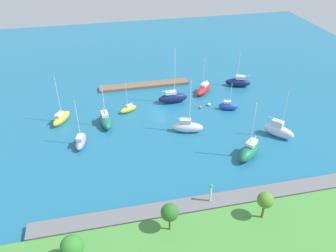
# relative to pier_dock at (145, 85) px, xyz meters

# --- Properties ---
(water) EXTENTS (160.00, 160.00, 0.00)m
(water) POSITION_rel_pier_dock_xyz_m (-1.62, 14.78, -0.38)
(water) COLOR #1E668C
(water) RESTS_ON ground
(pier_dock) EXTENTS (25.54, 3.18, 0.77)m
(pier_dock) POSITION_rel_pier_dock_xyz_m (0.00, 0.00, 0.00)
(pier_dock) COLOR brown
(pier_dock) RESTS_ON ground
(breakwater) EXTENTS (55.80, 3.25, 1.21)m
(breakwater) POSITION_rel_pier_dock_xyz_m (-1.62, 47.69, 0.22)
(breakwater) COLOR slate
(breakwater) RESTS_ON ground
(shoreline_park) EXTENTS (63.81, 12.33, 1.05)m
(shoreline_park) POSITION_rel_pier_dock_xyz_m (-1.62, 55.61, 0.14)
(shoreline_park) COLOR #478C3D
(shoreline_park) RESTS_ON ground
(harbor_beacon) EXTENTS (0.56, 0.56, 3.73)m
(harbor_beacon) POSITION_rel_pier_dock_xyz_m (-3.71, 47.69, 2.98)
(harbor_beacon) COLOR silver
(harbor_beacon) RESTS_ON breakwater
(park_tree_east) EXTENTS (3.25, 3.25, 4.89)m
(park_tree_east) POSITION_rel_pier_dock_xyz_m (18.70, 54.55, 3.92)
(park_tree_east) COLOR brown
(park_tree_east) RESTS_ON shoreline_park
(park_tree_center) EXTENTS (2.77, 2.77, 5.16)m
(park_tree_center) POSITION_rel_pier_dock_xyz_m (4.32, 51.93, 4.41)
(park_tree_center) COLOR brown
(park_tree_center) RESTS_ON shoreline_park
(park_tree_mideast) EXTENTS (2.61, 2.61, 5.17)m
(park_tree_mideast) POSITION_rel_pier_dock_xyz_m (-10.86, 52.77, 4.48)
(park_tree_mideast) COLOR brown
(park_tree_mideast) RESTS_ON shoreline_park
(sailboat_green_inner_mooring) EXTENTS (3.13, 7.20, 10.86)m
(sailboat_green_inner_mooring) POSITION_rel_pier_dock_xyz_m (12.09, 18.01, 0.92)
(sailboat_green_inner_mooring) COLOR #19724C
(sailboat_green_inner_mooring) RESTS_ON water
(sailboat_yellow_far_south) EXTENTS (4.80, 3.29, 7.92)m
(sailboat_yellow_far_south) POSITION_rel_pier_dock_xyz_m (6.20, 13.16, 0.47)
(sailboat_yellow_far_south) COLOR yellow
(sailboat_yellow_far_south) RESTS_ON water
(sailboat_white_far_north) EXTENTS (7.31, 4.04, 12.79)m
(sailboat_white_far_north) POSITION_rel_pier_dock_xyz_m (-5.91, 24.88, 1.02)
(sailboat_white_far_north) COLOR white
(sailboat_white_far_north) RESTS_ON water
(sailboat_navy_center_basin) EXTENTS (7.38, 4.74, 10.15)m
(sailboat_navy_center_basin) POSITION_rel_pier_dock_xyz_m (-26.05, 5.64, 0.96)
(sailboat_navy_center_basin) COLOR #141E4C
(sailboat_navy_center_basin) RESTS_ON water
(sailboat_gray_lone_south) EXTENTS (3.14, 6.24, 10.81)m
(sailboat_gray_lone_south) POSITION_rel_pier_dock_xyz_m (17.82, 24.97, 0.76)
(sailboat_gray_lone_south) COLOR gray
(sailboat_gray_lone_south) RESTS_ON water
(sailboat_blue_west_end) EXTENTS (5.27, 3.32, 7.48)m
(sailboat_blue_west_end) POSITION_rel_pier_dock_xyz_m (-18.66, 17.46, 0.66)
(sailboat_blue_west_end) COLOR #2347B2
(sailboat_blue_west_end) RESTS_ON water
(sailboat_red_off_beacon) EXTENTS (6.65, 6.71, 10.17)m
(sailboat_red_off_beacon) POSITION_rel_pier_dock_xyz_m (-15.22, 7.46, 0.76)
(sailboat_red_off_beacon) COLOR red
(sailboat_red_off_beacon) RESTS_ON water
(sailboat_green_near_pier) EXTENTS (7.49, 7.16, 12.79)m
(sailboat_green_near_pier) POSITION_rel_pier_dock_xyz_m (-15.96, 36.34, 1.12)
(sailboat_green_near_pier) COLOR #19724C
(sailboat_green_near_pier) RESTS_ON water
(sailboat_yellow_outer_mooring) EXTENTS (4.83, 6.35, 11.74)m
(sailboat_yellow_outer_mooring) POSITION_rel_pier_dock_xyz_m (22.28, 14.59, 0.84)
(sailboat_yellow_outer_mooring) COLOR yellow
(sailboat_yellow_outer_mooring) RESTS_ON water
(sailboat_white_by_breakwater) EXTENTS (6.04, 6.61, 11.59)m
(sailboat_white_by_breakwater) POSITION_rel_pier_dock_xyz_m (-25.24, 30.96, 1.20)
(sailboat_white_by_breakwater) COLOR white
(sailboat_white_by_breakwater) RESTS_ON water
(sailboat_navy_along_channel) EXTENTS (7.71, 2.22, 14.89)m
(sailboat_navy_along_channel) POSITION_rel_pier_dock_xyz_m (-5.74, 10.94, 1.10)
(sailboat_navy_along_channel) COLOR #141E4C
(sailboat_navy_along_channel) RESTS_ON water
(mooring_buoy_white) EXTENTS (0.83, 0.83, 0.83)m
(mooring_buoy_white) POSITION_rel_pier_dock_xyz_m (-14.47, 14.60, 0.03)
(mooring_buoy_white) COLOR white
(mooring_buoy_white) RESTS_ON water
(mooring_buoy_orange) EXTENTS (0.61, 0.61, 0.61)m
(mooring_buoy_orange) POSITION_rel_pier_dock_xyz_m (-11.95, 15.27, -0.08)
(mooring_buoy_orange) COLOR orange
(mooring_buoy_orange) RESTS_ON water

